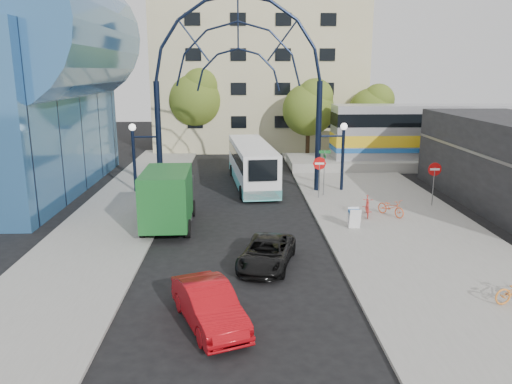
{
  "coord_description": "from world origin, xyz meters",
  "views": [
    {
      "loc": [
        0.01,
        -17.16,
        7.62
      ],
      "look_at": [
        0.8,
        6.0,
        1.96
      ],
      "focal_mm": 35.0,
      "sensor_mm": 36.0,
      "label": 1
    }
  ],
  "objects_px": {
    "sandwich_board": "(354,216)",
    "tree_north_a": "(310,107)",
    "tree_north_c": "(373,109)",
    "bike_near_b": "(367,206)",
    "do_not_enter_sign": "(434,174)",
    "gateway_arch": "(238,54)",
    "street_name_sign": "(324,163)",
    "tree_north_b": "(197,97)",
    "green_truck": "(169,197)",
    "stop_sign": "(319,167)",
    "red_sedan": "(209,305)",
    "train_car": "(489,131)",
    "black_suv": "(267,253)",
    "city_bus": "(252,164)",
    "bike_near_a": "(391,207)"
  },
  "relations": [
    {
      "from": "sandwich_board",
      "to": "tree_north_a",
      "type": "bearing_deg",
      "value": 88.5
    },
    {
      "from": "tree_north_c",
      "to": "bike_near_b",
      "type": "bearing_deg",
      "value": -105.07
    },
    {
      "from": "do_not_enter_sign",
      "to": "gateway_arch",
      "type": "bearing_deg",
      "value": 160.01
    },
    {
      "from": "tree_north_a",
      "to": "sandwich_board",
      "type": "bearing_deg",
      "value": -91.5
    },
    {
      "from": "street_name_sign",
      "to": "tree_north_b",
      "type": "distance_m",
      "value": 19.81
    },
    {
      "from": "gateway_arch",
      "to": "green_truck",
      "type": "height_order",
      "value": "gateway_arch"
    },
    {
      "from": "stop_sign",
      "to": "red_sedan",
      "type": "relative_size",
      "value": 0.63
    },
    {
      "from": "tree_north_b",
      "to": "tree_north_c",
      "type": "xyz_separation_m",
      "value": [
        16.0,
        -2.0,
        -0.99
      ]
    },
    {
      "from": "tree_north_a",
      "to": "street_name_sign",
      "type": "bearing_deg",
      "value": -93.96
    },
    {
      "from": "train_car",
      "to": "green_truck",
      "type": "bearing_deg",
      "value": -147.43
    },
    {
      "from": "train_car",
      "to": "black_suv",
      "type": "bearing_deg",
      "value": -132.75
    },
    {
      "from": "green_truck",
      "to": "gateway_arch",
      "type": "bearing_deg",
      "value": 62.06
    },
    {
      "from": "street_name_sign",
      "to": "train_car",
      "type": "height_order",
      "value": "train_car"
    },
    {
      "from": "tree_north_b",
      "to": "red_sedan",
      "type": "relative_size",
      "value": 2.01
    },
    {
      "from": "tree_north_b",
      "to": "green_truck",
      "type": "bearing_deg",
      "value": -89.08
    },
    {
      "from": "do_not_enter_sign",
      "to": "tree_north_a",
      "type": "distance_m",
      "value": 16.86
    },
    {
      "from": "street_name_sign",
      "to": "green_truck",
      "type": "height_order",
      "value": "green_truck"
    },
    {
      "from": "city_bus",
      "to": "street_name_sign",
      "type": "bearing_deg",
      "value": -44.34
    },
    {
      "from": "gateway_arch",
      "to": "bike_near_a",
      "type": "relative_size",
      "value": 7.83
    },
    {
      "from": "street_name_sign",
      "to": "city_bus",
      "type": "height_order",
      "value": "street_name_sign"
    },
    {
      "from": "gateway_arch",
      "to": "black_suv",
      "type": "distance_m",
      "value": 14.86
    },
    {
      "from": "green_truck",
      "to": "train_car",
      "type": "bearing_deg",
      "value": 31.19
    },
    {
      "from": "tree_north_c",
      "to": "green_truck",
      "type": "height_order",
      "value": "tree_north_c"
    },
    {
      "from": "train_car",
      "to": "tree_north_b",
      "type": "distance_m",
      "value": 25.27
    },
    {
      "from": "city_bus",
      "to": "bike_near_a",
      "type": "relative_size",
      "value": 6.01
    },
    {
      "from": "green_truck",
      "to": "bike_near_a",
      "type": "distance_m",
      "value": 11.61
    },
    {
      "from": "do_not_enter_sign",
      "to": "green_truck",
      "type": "height_order",
      "value": "green_truck"
    },
    {
      "from": "sandwich_board",
      "to": "gateway_arch",
      "type": "bearing_deg",
      "value": 124.91
    },
    {
      "from": "green_truck",
      "to": "red_sedan",
      "type": "xyz_separation_m",
      "value": [
        2.56,
        -10.15,
        -0.83
      ]
    },
    {
      "from": "tree_north_a",
      "to": "city_bus",
      "type": "bearing_deg",
      "value": -118.08
    },
    {
      "from": "stop_sign",
      "to": "black_suv",
      "type": "xyz_separation_m",
      "value": [
        -3.72,
        -10.47,
        -1.43
      ]
    },
    {
      "from": "bike_near_a",
      "to": "bike_near_b",
      "type": "relative_size",
      "value": 0.98
    },
    {
      "from": "gateway_arch",
      "to": "tree_north_c",
      "type": "height_order",
      "value": "gateway_arch"
    },
    {
      "from": "sandwich_board",
      "to": "tree_north_c",
      "type": "height_order",
      "value": "tree_north_c"
    },
    {
      "from": "sandwich_board",
      "to": "tree_north_a",
      "type": "relative_size",
      "value": 0.14
    },
    {
      "from": "stop_sign",
      "to": "red_sedan",
      "type": "xyz_separation_m",
      "value": [
        -5.75,
        -15.16,
        -1.34
      ]
    },
    {
      "from": "city_bus",
      "to": "bike_near_a",
      "type": "distance_m",
      "value": 10.82
    },
    {
      "from": "street_name_sign",
      "to": "sandwich_board",
      "type": "xyz_separation_m",
      "value": [
        0.4,
        -6.62,
        -1.39
      ]
    },
    {
      "from": "city_bus",
      "to": "black_suv",
      "type": "height_order",
      "value": "city_bus"
    },
    {
      "from": "do_not_enter_sign",
      "to": "red_sedan",
      "type": "relative_size",
      "value": 0.62
    },
    {
      "from": "tree_north_b",
      "to": "red_sedan",
      "type": "xyz_separation_m",
      "value": [
        2.93,
        -33.09,
        -4.61
      ]
    },
    {
      "from": "tree_north_a",
      "to": "red_sedan",
      "type": "distance_m",
      "value": 30.19
    },
    {
      "from": "do_not_enter_sign",
      "to": "bike_near_b",
      "type": "xyz_separation_m",
      "value": [
        -4.24,
        -2.0,
        -1.32
      ]
    },
    {
      "from": "stop_sign",
      "to": "green_truck",
      "type": "xyz_separation_m",
      "value": [
        -8.31,
        -5.01,
        -0.5
      ]
    },
    {
      "from": "train_car",
      "to": "bike_near_b",
      "type": "relative_size",
      "value": 14.17
    },
    {
      "from": "do_not_enter_sign",
      "to": "sandwich_board",
      "type": "height_order",
      "value": "do_not_enter_sign"
    },
    {
      "from": "sandwich_board",
      "to": "tree_north_c",
      "type": "xyz_separation_m",
      "value": [
        6.52,
        21.95,
        3.53
      ]
    },
    {
      "from": "black_suv",
      "to": "red_sedan",
      "type": "height_order",
      "value": "red_sedan"
    },
    {
      "from": "tree_north_b",
      "to": "city_bus",
      "type": "bearing_deg",
      "value": -71.1
    },
    {
      "from": "train_car",
      "to": "tree_north_a",
      "type": "height_order",
      "value": "tree_north_a"
    }
  ]
}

